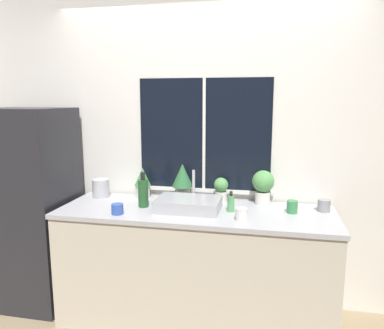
# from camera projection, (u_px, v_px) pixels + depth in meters

# --- Properties ---
(wall_back) EXTENTS (8.00, 0.09, 2.70)m
(wall_back) POSITION_uv_depth(u_px,v_px,m) (205.00, 146.00, 3.17)
(wall_back) COLOR silver
(wall_back) RESTS_ON ground_plane
(wall_left) EXTENTS (0.06, 7.00, 2.70)m
(wall_left) POSITION_uv_depth(u_px,v_px,m) (38.00, 133.00, 4.32)
(wall_left) COLOR silver
(wall_left) RESTS_ON ground_plane
(counter) EXTENTS (2.10, 0.70, 0.91)m
(counter) POSITION_uv_depth(u_px,v_px,m) (195.00, 265.00, 2.93)
(counter) COLOR beige
(counter) RESTS_ON ground_plane
(refrigerator) EXTENTS (0.71, 0.63, 1.67)m
(refrigerator) POSITION_uv_depth(u_px,v_px,m) (28.00, 207.00, 3.18)
(refrigerator) COLOR #232328
(refrigerator) RESTS_ON ground_plane
(sink) EXTENTS (0.48, 0.38, 0.27)m
(sink) POSITION_uv_depth(u_px,v_px,m) (188.00, 204.00, 2.85)
(sink) COLOR #ADADB2
(sink) RESTS_ON counter
(potted_plant_far_left) EXTENTS (0.14, 0.14, 0.26)m
(potted_plant_far_left) POSITION_uv_depth(u_px,v_px,m) (143.00, 182.00, 3.19)
(potted_plant_far_left) COLOR silver
(potted_plant_far_left) RESTS_ON counter
(potted_plant_center_left) EXTENTS (0.18, 0.18, 0.30)m
(potted_plant_center_left) POSITION_uv_depth(u_px,v_px,m) (182.00, 179.00, 3.12)
(potted_plant_center_left) COLOR silver
(potted_plant_center_left) RESTS_ON counter
(potted_plant_center_right) EXTENTS (0.12, 0.12, 0.20)m
(potted_plant_center_right) POSITION_uv_depth(u_px,v_px,m) (221.00, 189.00, 3.06)
(potted_plant_center_right) COLOR silver
(potted_plant_center_right) RESTS_ON counter
(potted_plant_far_right) EXTENTS (0.17, 0.17, 0.27)m
(potted_plant_far_right) POSITION_uv_depth(u_px,v_px,m) (263.00, 185.00, 2.98)
(potted_plant_far_right) COLOR silver
(potted_plant_far_right) RESTS_ON counter
(soap_bottle) EXTENTS (0.05, 0.05, 0.16)m
(soap_bottle) POSITION_uv_depth(u_px,v_px,m) (231.00, 203.00, 2.80)
(soap_bottle) COLOR #519E5B
(soap_bottle) RESTS_ON counter
(bottle_tall) EXTENTS (0.08, 0.08, 0.28)m
(bottle_tall) POSITION_uv_depth(u_px,v_px,m) (143.00, 193.00, 2.91)
(bottle_tall) COLOR #235128
(bottle_tall) RESTS_ON counter
(mug_grey) EXTENTS (0.09, 0.09, 0.09)m
(mug_grey) POSITION_uv_depth(u_px,v_px,m) (324.00, 205.00, 2.81)
(mug_grey) COLOR gray
(mug_grey) RESTS_ON counter
(mug_blue) EXTENTS (0.09, 0.09, 0.08)m
(mug_blue) POSITION_uv_depth(u_px,v_px,m) (117.00, 209.00, 2.74)
(mug_blue) COLOR #3351AD
(mug_blue) RESTS_ON counter
(mug_green) EXTENTS (0.08, 0.08, 0.09)m
(mug_green) POSITION_uv_depth(u_px,v_px,m) (292.00, 207.00, 2.77)
(mug_green) COLOR #38844C
(mug_green) RESTS_ON counter
(mug_white) EXTENTS (0.08, 0.08, 0.09)m
(mug_white) POSITION_uv_depth(u_px,v_px,m) (241.00, 214.00, 2.59)
(mug_white) COLOR white
(mug_white) RESTS_ON counter
(kettle) EXTENTS (0.14, 0.14, 0.17)m
(kettle) POSITION_uv_depth(u_px,v_px,m) (101.00, 187.00, 3.21)
(kettle) COLOR #B2B2B7
(kettle) RESTS_ON counter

